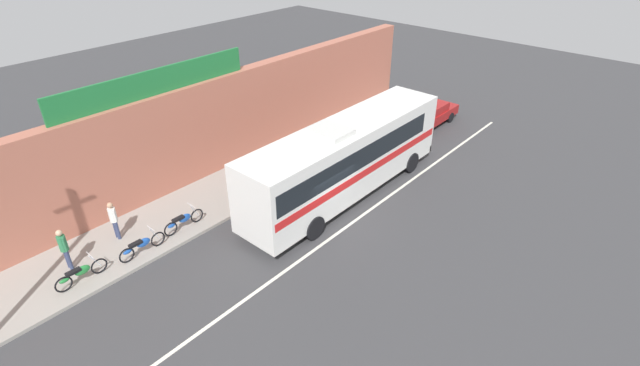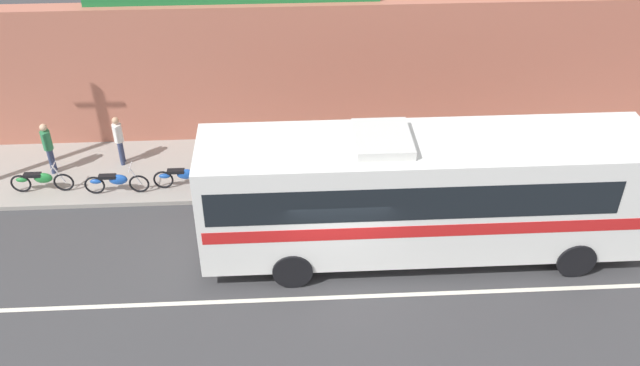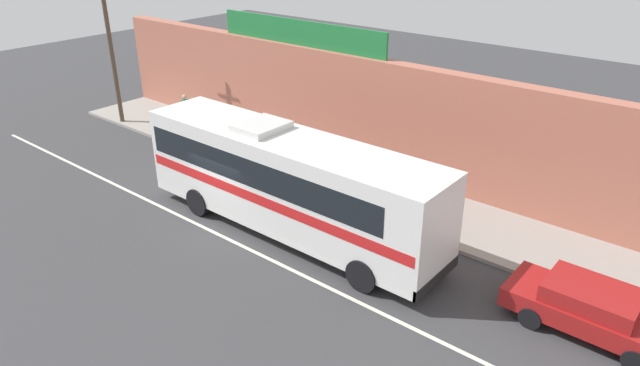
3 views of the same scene
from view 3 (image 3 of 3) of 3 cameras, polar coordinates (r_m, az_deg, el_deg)
name	(u,v)px [view 3 (image 3 of 3)]	position (r m, az deg, el deg)	size (l,w,h in m)	color
ground_plane	(226,222)	(21.08, -9.33, -3.81)	(70.00, 70.00, 0.00)	#3A3A3D
sidewalk_slab	(317,174)	(24.36, -0.27, 0.93)	(30.00, 3.60, 0.14)	gray
storefront_facade	(349,109)	(25.09, 2.88, 7.36)	(30.00, 0.70, 4.80)	#B26651
storefront_billboard	(300,33)	(26.05, -2.05, 14.75)	(9.22, 0.12, 1.10)	#1E7538
road_center_stripe	(209,230)	(20.64, -10.97, -4.63)	(30.00, 0.14, 0.01)	silver
intercity_bus	(286,178)	(19.27, -3.38, 0.48)	(11.60, 2.59, 3.78)	white
parked_car	(592,309)	(16.99, 25.48, -11.25)	(4.45, 1.86, 1.37)	maroon
utility_pole	(109,37)	(31.09, -20.27, 13.46)	(1.60, 0.22, 8.49)	brown
motorcycle_blue	(169,125)	(29.56, -14.87, 5.61)	(1.91, 0.56, 0.94)	black
motorcycle_red	(227,146)	(26.34, -9.26, 3.70)	(1.91, 0.56, 0.94)	black
motorcycle_green	(195,137)	(27.70, -12.36, 4.54)	(1.96, 0.56, 0.94)	black
pedestrian_by_curb	(219,116)	(28.59, -10.01, 6.62)	(0.30, 0.48, 1.70)	navy
pedestrian_far_right	(186,109)	(29.94, -13.26, 7.24)	(0.30, 0.48, 1.74)	navy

